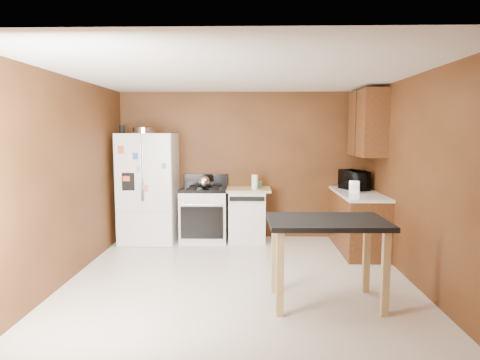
{
  "coord_description": "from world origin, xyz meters",
  "views": [
    {
      "loc": [
        0.14,
        -5.1,
        1.82
      ],
      "look_at": [
        -0.01,
        0.85,
        1.15
      ],
      "focal_mm": 32.0,
      "sensor_mm": 36.0,
      "label": 1
    }
  ],
  "objects_px": {
    "kettle": "(204,182)",
    "dishwasher": "(247,214)",
    "island": "(327,233)",
    "pen_cup": "(122,129)",
    "refrigerator": "(149,188)",
    "paper_towel": "(255,182)",
    "microwave": "(354,181)",
    "gas_range": "(204,214)",
    "roasting_pan": "(144,130)",
    "toaster": "(356,186)",
    "green_canister": "(259,185)"
  },
  "relations": [
    {
      "from": "kettle",
      "to": "paper_towel",
      "type": "distance_m",
      "value": 0.83
    },
    {
      "from": "refrigerator",
      "to": "toaster",
      "type": "bearing_deg",
      "value": -6.29
    },
    {
      "from": "microwave",
      "to": "island",
      "type": "height_order",
      "value": "microwave"
    },
    {
      "from": "dishwasher",
      "to": "island",
      "type": "height_order",
      "value": "island"
    },
    {
      "from": "kettle",
      "to": "island",
      "type": "bearing_deg",
      "value": -57.98
    },
    {
      "from": "island",
      "to": "kettle",
      "type": "bearing_deg",
      "value": 122.02
    },
    {
      "from": "green_canister",
      "to": "island",
      "type": "relative_size",
      "value": 0.08
    },
    {
      "from": "pen_cup",
      "to": "green_canister",
      "type": "relative_size",
      "value": 1.28
    },
    {
      "from": "refrigerator",
      "to": "gas_range",
      "type": "bearing_deg",
      "value": 3.81
    },
    {
      "from": "toaster",
      "to": "refrigerator",
      "type": "relative_size",
      "value": 0.14
    },
    {
      "from": "gas_range",
      "to": "island",
      "type": "bearing_deg",
      "value": -58.7
    },
    {
      "from": "kettle",
      "to": "island",
      "type": "xyz_separation_m",
      "value": [
        1.57,
        -2.52,
        -0.24
      ]
    },
    {
      "from": "refrigerator",
      "to": "dishwasher",
      "type": "relative_size",
      "value": 2.02
    },
    {
      "from": "kettle",
      "to": "microwave",
      "type": "distance_m",
      "value": 2.44
    },
    {
      "from": "microwave",
      "to": "pen_cup",
      "type": "bearing_deg",
      "value": 67.88
    },
    {
      "from": "toaster",
      "to": "island",
      "type": "xyz_separation_m",
      "value": [
        -0.82,
        -2.18,
        -0.22
      ]
    },
    {
      "from": "kettle",
      "to": "gas_range",
      "type": "xyz_separation_m",
      "value": [
        -0.01,
        0.09,
        -0.54
      ]
    },
    {
      "from": "refrigerator",
      "to": "gas_range",
      "type": "distance_m",
      "value": 1.01
    },
    {
      "from": "refrigerator",
      "to": "dishwasher",
      "type": "xyz_separation_m",
      "value": [
        1.63,
        0.09,
        -0.45
      ]
    },
    {
      "from": "toaster",
      "to": "refrigerator",
      "type": "distance_m",
      "value": 3.34
    },
    {
      "from": "toaster",
      "to": "microwave",
      "type": "distance_m",
      "value": 0.28
    },
    {
      "from": "pen_cup",
      "to": "refrigerator",
      "type": "relative_size",
      "value": 0.07
    },
    {
      "from": "toaster",
      "to": "pen_cup",
      "type": "bearing_deg",
      "value": -160.7
    },
    {
      "from": "kettle",
      "to": "green_canister",
      "type": "distance_m",
      "value": 0.93
    },
    {
      "from": "refrigerator",
      "to": "island",
      "type": "height_order",
      "value": "refrigerator"
    },
    {
      "from": "paper_towel",
      "to": "island",
      "type": "distance_m",
      "value": 2.63
    },
    {
      "from": "roasting_pan",
      "to": "kettle",
      "type": "xyz_separation_m",
      "value": [
        0.96,
        0.01,
        -0.84
      ]
    },
    {
      "from": "kettle",
      "to": "pen_cup",
      "type": "bearing_deg",
      "value": -178.46
    },
    {
      "from": "refrigerator",
      "to": "paper_towel",
      "type": "bearing_deg",
      "value": -1.09
    },
    {
      "from": "island",
      "to": "green_canister",
      "type": "bearing_deg",
      "value": 103.85
    },
    {
      "from": "kettle",
      "to": "dishwasher",
      "type": "distance_m",
      "value": 0.91
    },
    {
      "from": "roasting_pan",
      "to": "refrigerator",
      "type": "bearing_deg",
      "value": 45.87
    },
    {
      "from": "pen_cup",
      "to": "roasting_pan",
      "type": "bearing_deg",
      "value": 3.62
    },
    {
      "from": "green_canister",
      "to": "gas_range",
      "type": "bearing_deg",
      "value": -174.49
    },
    {
      "from": "microwave",
      "to": "gas_range",
      "type": "height_order",
      "value": "microwave"
    },
    {
      "from": "toaster",
      "to": "island",
      "type": "height_order",
      "value": "toaster"
    },
    {
      "from": "pen_cup",
      "to": "refrigerator",
      "type": "bearing_deg",
      "value": 8.76
    },
    {
      "from": "paper_towel",
      "to": "roasting_pan",
      "type": "bearing_deg",
      "value": -179.84
    },
    {
      "from": "kettle",
      "to": "microwave",
      "type": "xyz_separation_m",
      "value": [
        2.43,
        -0.06,
        0.04
      ]
    },
    {
      "from": "microwave",
      "to": "roasting_pan",
      "type": "bearing_deg",
      "value": 67.45
    },
    {
      "from": "island",
      "to": "pen_cup",
      "type": "bearing_deg",
      "value": 139.34
    },
    {
      "from": "roasting_pan",
      "to": "refrigerator",
      "type": "relative_size",
      "value": 0.21
    },
    {
      "from": "dishwasher",
      "to": "green_canister",
      "type": "bearing_deg",
      "value": 17.9
    },
    {
      "from": "toaster",
      "to": "gas_range",
      "type": "xyz_separation_m",
      "value": [
        -2.41,
        0.43,
        -0.53
      ]
    },
    {
      "from": "roasting_pan",
      "to": "pen_cup",
      "type": "bearing_deg",
      "value": -176.38
    },
    {
      "from": "roasting_pan",
      "to": "gas_range",
      "type": "height_order",
      "value": "roasting_pan"
    },
    {
      "from": "green_canister",
      "to": "dishwasher",
      "type": "relative_size",
      "value": 0.12
    },
    {
      "from": "roasting_pan",
      "to": "refrigerator",
      "type": "height_order",
      "value": "roasting_pan"
    },
    {
      "from": "green_canister",
      "to": "gas_range",
      "type": "distance_m",
      "value": 1.04
    },
    {
      "from": "roasting_pan",
      "to": "pen_cup",
      "type": "height_order",
      "value": "pen_cup"
    }
  ]
}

